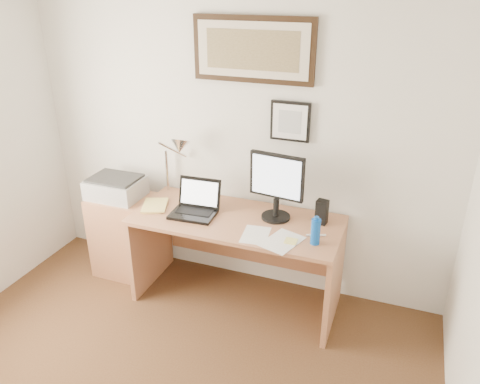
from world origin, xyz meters
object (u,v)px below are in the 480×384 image
at_px(book, 143,206).
at_px(laptop, 195,206).
at_px(printer, 116,187).
at_px(side_cabinet, 125,235).
at_px(lcd_monitor, 277,184).
at_px(desk, 240,240).
at_px(water_bottle, 316,232).

distance_m(book, laptop, 0.45).
bearing_deg(book, printer, 159.37).
bearing_deg(laptop, side_cabinet, 174.04).
relative_size(book, lcd_monitor, 0.50).
height_order(book, lcd_monitor, lcd_monitor).
relative_size(desk, lcd_monitor, 3.08).
relative_size(desk, laptop, 4.53).
bearing_deg(side_cabinet, water_bottle, -6.86).
bearing_deg(book, laptop, 6.17).
distance_m(side_cabinet, laptop, 0.87).
bearing_deg(water_bottle, side_cabinet, 173.14).
distance_m(desk, laptop, 0.45).
relative_size(book, desk, 0.16).
xyz_separation_m(side_cabinet, printer, (-0.04, 0.00, 0.45)).
relative_size(side_cabinet, printer, 1.66).
bearing_deg(lcd_monitor, printer, -177.77).
bearing_deg(water_bottle, laptop, 172.45).
xyz_separation_m(lcd_monitor, printer, (-1.38, -0.05, -0.22)).
distance_m(side_cabinet, desk, 1.08).
distance_m(laptop, lcd_monitor, 0.66).
bearing_deg(desk, printer, -178.20).
distance_m(water_bottle, lcd_monitor, 0.49).
height_order(book, desk, book).
bearing_deg(water_bottle, lcd_monitor, 144.14).
xyz_separation_m(laptop, lcd_monitor, (0.61, 0.13, 0.23)).
distance_m(water_bottle, book, 1.41).
xyz_separation_m(side_cabinet, water_bottle, (1.71, -0.21, 0.48)).
relative_size(water_bottle, lcd_monitor, 0.36).
distance_m(water_bottle, desk, 0.76).
height_order(water_bottle, printer, water_bottle).
bearing_deg(printer, desk, 1.80).
height_order(water_bottle, lcd_monitor, lcd_monitor).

